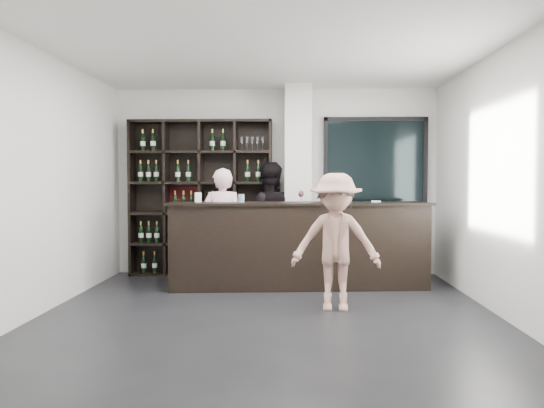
{
  "coord_description": "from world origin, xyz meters",
  "views": [
    {
      "loc": [
        0.24,
        -5.59,
        1.47
      ],
      "look_at": [
        0.0,
        1.1,
        1.17
      ],
      "focal_mm": 35.0,
      "sensor_mm": 36.0,
      "label": 1
    }
  ],
  "objects_px": {
    "taster_pink": "(222,226)",
    "tasting_counter": "(299,245)",
    "wine_shelf": "(201,198)",
    "taster_black": "(268,220)",
    "customer": "(336,242)"
  },
  "relations": [
    {
      "from": "wine_shelf",
      "to": "taster_pink",
      "type": "relative_size",
      "value": 1.46
    },
    {
      "from": "taster_black",
      "to": "wine_shelf",
      "type": "bearing_deg",
      "value": -14.16
    },
    {
      "from": "customer",
      "to": "taster_pink",
      "type": "bearing_deg",
      "value": 139.93
    },
    {
      "from": "wine_shelf",
      "to": "tasting_counter",
      "type": "xyz_separation_m",
      "value": [
        1.5,
        -0.91,
        -0.61
      ]
    },
    {
      "from": "customer",
      "to": "tasting_counter",
      "type": "bearing_deg",
      "value": 112.07
    },
    {
      "from": "tasting_counter",
      "to": "taster_pink",
      "type": "bearing_deg",
      "value": 165.4
    },
    {
      "from": "tasting_counter",
      "to": "taster_pink",
      "type": "xyz_separation_m",
      "value": [
        -1.08,
        0.19,
        0.23
      ]
    },
    {
      "from": "taster_black",
      "to": "customer",
      "type": "distance_m",
      "value": 2.18
    },
    {
      "from": "tasting_counter",
      "to": "taster_black",
      "type": "bearing_deg",
      "value": 116.78
    },
    {
      "from": "wine_shelf",
      "to": "customer",
      "type": "xyz_separation_m",
      "value": [
        1.9,
        -2.17,
        -0.42
      ]
    },
    {
      "from": "wine_shelf",
      "to": "taster_pink",
      "type": "distance_m",
      "value": 0.91
    },
    {
      "from": "tasting_counter",
      "to": "customer",
      "type": "distance_m",
      "value": 1.33
    },
    {
      "from": "tasting_counter",
      "to": "customer",
      "type": "height_order",
      "value": "customer"
    },
    {
      "from": "taster_pink",
      "to": "tasting_counter",
      "type": "bearing_deg",
      "value": 170.63
    },
    {
      "from": "wine_shelf",
      "to": "customer",
      "type": "height_order",
      "value": "wine_shelf"
    }
  ]
}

